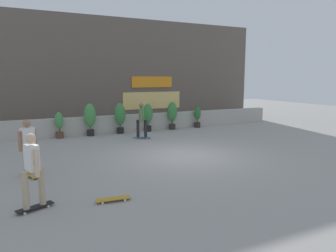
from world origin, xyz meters
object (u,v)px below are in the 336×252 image
(potted_plant_0, at_px, (59,124))
(skater_foreground, at_px, (28,145))
(skateboard_near_camera, at_px, (113,199))
(skater_far_left, at_px, (142,119))
(potted_plant_1, at_px, (90,117))
(potted_plant_5, at_px, (197,116))
(potted_plant_4, at_px, (172,113))
(potted_plant_3, at_px, (148,115))
(skater_far_right, at_px, (32,168))
(potted_plant_2, at_px, (120,116))

(potted_plant_0, xyz_separation_m, skater_foreground, (-1.52, -5.85, 0.26))
(skateboard_near_camera, bearing_deg, skater_far_left, 64.03)
(potted_plant_1, distance_m, potted_plant_5, 6.18)
(potted_plant_1, xyz_separation_m, skater_far_left, (2.03, -1.82, -0.01))
(skater_far_left, bearing_deg, potted_plant_0, 152.46)
(potted_plant_4, bearing_deg, potted_plant_3, 180.00)
(potted_plant_5, height_order, skater_foreground, skater_foreground)
(skater_far_right, height_order, skater_foreground, same)
(potted_plant_0, bearing_deg, potted_plant_5, 0.00)
(potted_plant_2, bearing_deg, potted_plant_0, 180.00)
(potted_plant_1, bearing_deg, potted_plant_2, 0.00)
(potted_plant_5, xyz_separation_m, skater_far_left, (-4.15, -1.82, 0.29))
(potted_plant_1, distance_m, skateboard_near_camera, 8.80)
(skater_far_left, bearing_deg, skater_far_right, -127.32)
(potted_plant_4, distance_m, potted_plant_5, 1.65)
(potted_plant_2, xyz_separation_m, skater_foreground, (-4.52, -5.85, 0.01))
(potted_plant_5, bearing_deg, potted_plant_4, -180.00)
(potted_plant_4, bearing_deg, skater_far_right, -131.88)
(skateboard_near_camera, bearing_deg, potted_plant_4, 55.98)
(potted_plant_5, height_order, skater_far_left, skater_far_left)
(potted_plant_0, relative_size, skater_foreground, 0.74)
(potted_plant_2, distance_m, potted_plant_3, 1.55)
(potted_plant_4, distance_m, skater_foreground, 9.54)
(skater_foreground, xyz_separation_m, skateboard_near_camera, (1.68, -2.81, -0.88))
(potted_plant_1, relative_size, potted_plant_5, 1.32)
(skater_foreground, relative_size, skateboard_near_camera, 2.08)
(potted_plant_5, distance_m, skater_far_left, 4.54)
(potted_plant_3, height_order, skater_far_left, skater_far_left)
(potted_plant_2, height_order, skateboard_near_camera, potted_plant_2)
(potted_plant_5, relative_size, skateboard_near_camera, 1.50)
(potted_plant_4, relative_size, potted_plant_5, 1.28)
(potted_plant_1, distance_m, skater_far_left, 2.73)
(potted_plant_3, distance_m, skater_far_left, 2.11)
(potted_plant_5, bearing_deg, potted_plant_2, -180.00)
(skater_far_right, distance_m, skateboard_near_camera, 1.91)
(potted_plant_3, distance_m, skater_foreground, 8.43)
(potted_plant_2, bearing_deg, potted_plant_3, 0.00)
(potted_plant_2, height_order, potted_plant_3, potted_plant_2)
(potted_plant_5, xyz_separation_m, skater_foreground, (-9.16, -5.85, 0.29))
(potted_plant_3, height_order, skateboard_near_camera, potted_plant_3)
(potted_plant_5, distance_m, skater_foreground, 10.88)
(potted_plant_0, height_order, potted_plant_1, potted_plant_1)
(skater_far_right, distance_m, skater_foreground, 2.53)
(potted_plant_0, xyz_separation_m, skateboard_near_camera, (0.16, -8.66, -0.62))
(potted_plant_0, bearing_deg, potted_plant_4, -0.00)
(potted_plant_4, height_order, skater_far_left, skater_far_left)
(potted_plant_5, relative_size, skater_far_right, 0.72)
(potted_plant_5, xyz_separation_m, skateboard_near_camera, (-7.48, -8.66, -0.59))
(potted_plant_0, bearing_deg, potted_plant_2, -0.00)
(potted_plant_2, distance_m, skateboard_near_camera, 9.16)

